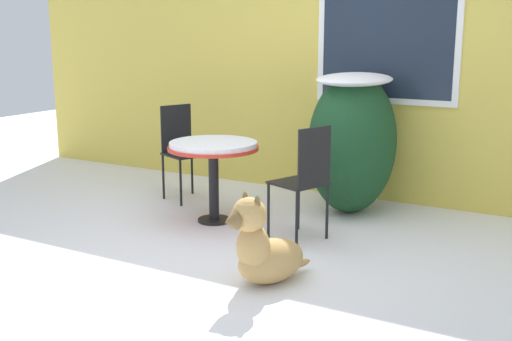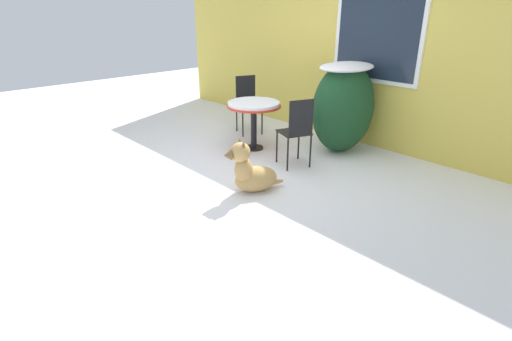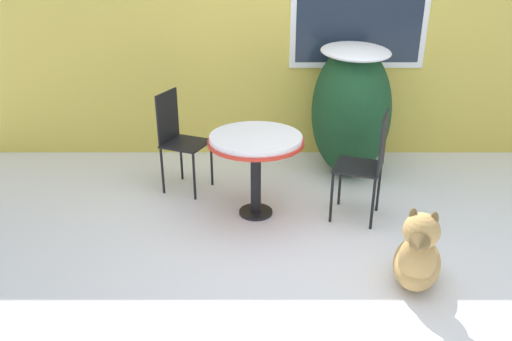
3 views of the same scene
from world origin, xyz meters
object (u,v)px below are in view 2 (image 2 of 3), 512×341
Objects in this scene: patio_table at (254,109)px; patio_chair_far_side at (297,130)px; patio_chair_near_table at (248,102)px; dog at (251,173)px.

patio_chair_far_side is (0.94, -0.08, -0.10)m from patio_table.
patio_chair_near_table is 1.00× the size of patio_chair_far_side.
dog is (0.17, -0.99, -0.29)m from patio_chair_far_side.
patio_chair_far_side is at bearing -4.64° from patio_table.
patio_table is at bearing 157.53° from dog.
patio_chair_near_table is at bearing 160.49° from dog.
patio_chair_far_side is (1.67, -0.61, 0.00)m from patio_chair_near_table.
patio_table is 0.85× the size of patio_chair_near_table.
patio_table is at bearing -73.95° from patio_chair_far_side.
dog is at bearing -43.96° from patio_table.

